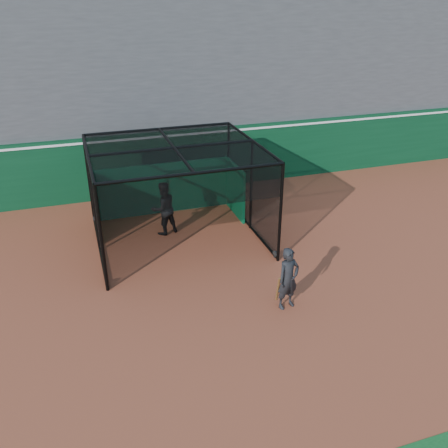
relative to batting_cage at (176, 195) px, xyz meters
name	(u,v)px	position (x,y,z in m)	size (l,w,h in m)	color
ground	(204,312)	(-0.30, -4.16, -1.56)	(120.00, 120.00, 0.00)	brown
outfield_wall	(145,163)	(-0.30, 4.34, -0.27)	(50.00, 0.50, 2.50)	#0A3C1F
grandstand	(125,66)	(-0.30, 8.11, 2.92)	(50.00, 7.85, 8.95)	#4C4C4F
batting_cage	(176,195)	(0.00, 0.00, 0.00)	(5.21, 4.82, 3.12)	black
batter	(164,208)	(-0.34, 0.54, -0.64)	(0.89, 0.70, 1.84)	black
on_deck_player	(288,279)	(1.81, -4.60, -0.71)	(0.69, 0.53, 1.70)	black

